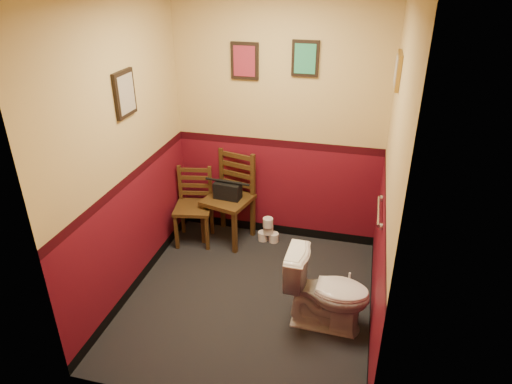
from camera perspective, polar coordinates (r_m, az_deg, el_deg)
floor at (r=4.39m, az=-0.82°, el=-13.18°), size 2.20×2.40×0.00m
wall_back at (r=4.76m, az=2.83°, el=8.80°), size 2.20×0.00×2.70m
wall_front at (r=2.67m, az=-7.68°, el=-6.96°), size 2.20×0.00×2.70m
wall_left at (r=4.08m, az=-16.11°, el=4.56°), size 0.00×2.40×2.70m
wall_right at (r=3.57m, az=16.36°, el=1.30°), size 0.00×2.40×2.70m
grab_bar at (r=3.97m, az=15.15°, el=-2.35°), size 0.05×0.56×0.06m
framed_print_back_a at (r=4.67m, az=-1.43°, el=16.06°), size 0.28×0.04×0.36m
framed_print_back_b at (r=4.54m, az=6.18°, el=16.25°), size 0.26×0.04×0.34m
framed_print_left at (r=4.00m, az=-16.07°, el=11.72°), size 0.04×0.30×0.38m
framed_print_right at (r=3.93m, az=17.31°, el=14.31°), size 0.04×0.34×0.28m
toilet at (r=3.96m, az=8.90°, el=-12.20°), size 0.73×0.42×0.70m
toilet_brush at (r=4.24m, az=11.15°, el=-14.14°), size 0.13×0.13×0.47m
chair_left at (r=5.06m, az=-7.75°, el=-1.74°), size 0.46×0.46×0.84m
chair_right at (r=5.02m, az=-3.26°, el=-0.76°), size 0.57×0.57×1.00m
handbag at (r=4.94m, az=-3.57°, el=0.19°), size 0.30×0.17×0.21m
tp_stack at (r=5.12m, az=1.54°, el=-4.93°), size 0.23×0.14×0.31m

